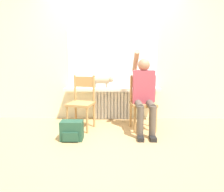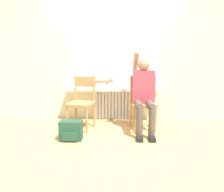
{
  "view_description": "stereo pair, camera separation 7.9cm",
  "coord_description": "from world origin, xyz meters",
  "px_view_note": "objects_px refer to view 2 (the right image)",
  "views": [
    {
      "loc": [
        0.06,
        -3.01,
        1.17
      ],
      "look_at": [
        0.0,
        0.66,
        0.54
      ],
      "focal_mm": 35.0,
      "sensor_mm": 36.0,
      "label": 1
    },
    {
      "loc": [
        0.14,
        -3.01,
        1.17
      ],
      "look_at": [
        0.0,
        0.66,
        0.54
      ],
      "focal_mm": 35.0,
      "sensor_mm": 36.0,
      "label": 2
    }
  ],
  "objects_px": {
    "chair_left": "(82,102)",
    "backpack": "(71,130)",
    "cat": "(103,80)",
    "chair_right": "(142,102)",
    "person": "(144,92)"
  },
  "relations": [
    {
      "from": "chair_left",
      "to": "cat",
      "type": "xyz_separation_m",
      "value": [
        0.32,
        0.5,
        0.31
      ]
    },
    {
      "from": "chair_left",
      "to": "chair_right",
      "type": "relative_size",
      "value": 1.0
    },
    {
      "from": "person",
      "to": "chair_left",
      "type": "bearing_deg",
      "value": 173.08
    },
    {
      "from": "chair_left",
      "to": "cat",
      "type": "bearing_deg",
      "value": 70.93
    },
    {
      "from": "chair_right",
      "to": "backpack",
      "type": "distance_m",
      "value": 1.25
    },
    {
      "from": "chair_left",
      "to": "backpack",
      "type": "distance_m",
      "value": 0.63
    },
    {
      "from": "chair_right",
      "to": "cat",
      "type": "height_order",
      "value": "chair_right"
    },
    {
      "from": "chair_right",
      "to": "chair_left",
      "type": "bearing_deg",
      "value": 173.11
    },
    {
      "from": "chair_right",
      "to": "backpack",
      "type": "bearing_deg",
      "value": -160.22
    },
    {
      "from": "backpack",
      "to": "chair_left",
      "type": "bearing_deg",
      "value": 82.83
    },
    {
      "from": "chair_left",
      "to": "cat",
      "type": "height_order",
      "value": "chair_left"
    },
    {
      "from": "chair_left",
      "to": "chair_right",
      "type": "height_order",
      "value": "same"
    },
    {
      "from": "cat",
      "to": "backpack",
      "type": "relative_size",
      "value": 1.67
    },
    {
      "from": "person",
      "to": "backpack",
      "type": "xyz_separation_m",
      "value": [
        -1.09,
        -0.42,
        -0.51
      ]
    },
    {
      "from": "cat",
      "to": "backpack",
      "type": "height_order",
      "value": "cat"
    }
  ]
}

